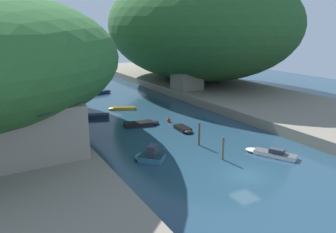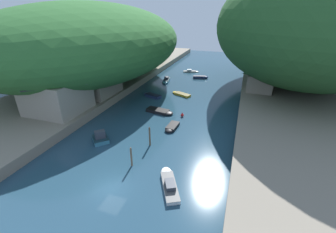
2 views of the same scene
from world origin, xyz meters
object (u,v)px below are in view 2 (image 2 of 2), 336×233
(boat_white_cruiser, at_px, (161,111))
(person_by_boathouse, at_px, (109,92))
(boat_yellow_tender, at_px, (166,80))
(person_on_quay, at_px, (74,107))
(right_bank_cottage, at_px, (260,80))
(boat_red_skiff, at_px, (151,95))
(channel_buoy_near, at_px, (182,115))
(boat_far_upstream, at_px, (172,127))
(boat_cabin_cruiser, at_px, (100,137))
(boat_near_quay, at_px, (180,94))
(boat_mid_channel, at_px, (169,183))
(boat_far_right_bank, at_px, (191,71))
(boat_small_dinghy, at_px, (201,77))
(boathouse_shed, at_px, (102,84))
(waterfront_building, at_px, (56,90))

(boat_white_cruiser, height_order, person_by_boathouse, person_by_boathouse)
(boat_yellow_tender, distance_m, person_on_quay, 28.89)
(right_bank_cottage, distance_m, boat_yellow_tender, 24.33)
(boat_yellow_tender, relative_size, person_on_quay, 3.29)
(right_bank_cottage, xyz_separation_m, boat_red_skiff, (-22.95, -7.33, -3.69))
(right_bank_cottage, height_order, person_by_boathouse, right_bank_cottage)
(boat_white_cruiser, distance_m, channel_buoy_near, 4.38)
(boat_far_upstream, relative_size, boat_cabin_cruiser, 1.01)
(boat_white_cruiser, distance_m, boat_near_quay, 11.01)
(right_bank_cottage, xyz_separation_m, person_by_boathouse, (-29.66, -14.01, -1.46))
(boat_white_cruiser, height_order, person_on_quay, person_on_quay)
(boat_far_upstream, xyz_separation_m, boat_mid_channel, (3.83, -12.80, 0.05))
(boat_far_right_bank, bearing_deg, boat_white_cruiser, -16.01)
(right_bank_cottage, xyz_separation_m, boat_yellow_tender, (-23.57, 4.83, -3.61))
(person_by_boathouse, bearing_deg, right_bank_cottage, -44.41)
(boat_small_dinghy, relative_size, person_on_quay, 2.67)
(person_by_boathouse, bearing_deg, boat_white_cruiser, -74.84)
(boathouse_shed, xyz_separation_m, boat_red_skiff, (8.80, 5.90, -3.45))
(boat_near_quay, bearing_deg, boat_far_upstream, -145.15)
(boat_white_cruiser, relative_size, channel_buoy_near, 6.57)
(boat_small_dinghy, distance_m, channel_buoy_near, 26.70)
(boat_small_dinghy, relative_size, person_by_boathouse, 2.67)
(boat_red_skiff, bearing_deg, right_bank_cottage, -52.84)
(boathouse_shed, xyz_separation_m, boat_small_dinghy, (16.66, 24.47, -3.40))
(waterfront_building, bearing_deg, person_on_quay, 2.99)
(boat_white_cruiser, height_order, boat_mid_channel, boat_mid_channel)
(boat_white_cruiser, bearing_deg, boat_yellow_tender, -154.39)
(right_bank_cottage, height_order, boat_near_quay, right_bank_cottage)
(boat_yellow_tender, height_order, boat_cabin_cruiser, boat_cabin_cruiser)
(right_bank_cottage, distance_m, boat_mid_channel, 35.01)
(boat_far_upstream, height_order, boat_yellow_tender, boat_yellow_tender)
(channel_buoy_near, bearing_deg, waterfront_building, -159.49)
(right_bank_cottage, distance_m, person_by_boathouse, 32.83)
(boat_near_quay, relative_size, boat_yellow_tender, 0.91)
(boat_mid_channel, bearing_deg, right_bank_cottage, 45.86)
(boathouse_shed, xyz_separation_m, boat_far_right_bank, (12.27, 30.49, -3.47))
(boat_far_right_bank, relative_size, channel_buoy_near, 5.77)
(boat_yellow_tender, bearing_deg, boat_red_skiff, 83.00)
(boat_mid_channel, bearing_deg, boathouse_shed, 109.72)
(boat_red_skiff, height_order, boat_small_dinghy, boat_small_dinghy)
(boat_small_dinghy, bearing_deg, boat_far_right_bank, -158.00)
(boat_far_right_bank, xyz_separation_m, person_by_boathouse, (-10.18, -31.28, 2.25))
(boat_white_cruiser, bearing_deg, boat_near_quay, -175.01)
(boat_far_right_bank, distance_m, boat_near_quay, 21.52)
(boat_mid_channel, relative_size, boat_red_skiff, 1.22)
(waterfront_building, distance_m, boat_small_dinghy, 39.65)
(waterfront_building, bearing_deg, boat_red_skiff, 54.80)
(right_bank_cottage, bearing_deg, person_on_quay, -143.49)
(boathouse_shed, bearing_deg, boat_cabin_cruiser, -58.40)
(person_by_boathouse, bearing_deg, waterfront_building, 174.33)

